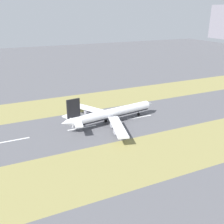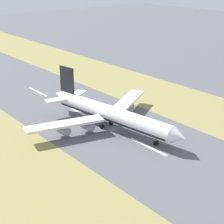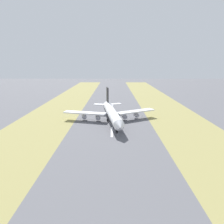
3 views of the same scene
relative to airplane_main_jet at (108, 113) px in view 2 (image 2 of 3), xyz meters
The scene contains 7 objects.
ground_plane 6.50m from the airplane_main_jet, 97.31° to the left, with size 800.00×800.00×0.00m, color #56565B.
grass_median_west 45.77m from the airplane_main_jet, behind, with size 40.00×600.00×0.01m, color olive.
grass_median_east 45.16m from the airplane_main_jet, ahead, with size 40.00×600.00×0.01m, color olive.
centreline_dash_near 58.42m from the airplane_main_jet, 90.31° to the right, with size 1.20×18.00×0.01m, color silver.
centreline_dash_mid 19.09m from the airplane_main_jet, 90.98° to the right, with size 1.20×18.00×0.01m, color silver.
centreline_dash_far 22.70m from the airplane_main_jet, 90.81° to the left, with size 1.20×18.00×0.01m, color silver.
airplane_main_jet is the anchor object (origin of this frame).
Camera 2 is at (83.81, 103.45, 58.24)m, focal length 60.00 mm.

